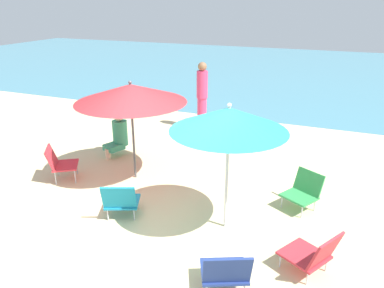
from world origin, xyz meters
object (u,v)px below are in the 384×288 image
Objects in this scene: beach_chair_d at (59,162)px; person_a at (202,95)px; person_b at (118,134)px; beach_chair_a at (121,200)px; umbrella_teal at (229,119)px; umbrella_red at (131,93)px; beach_chair_b at (313,254)px; beach_chair_c at (225,271)px; beach_chair_e at (303,190)px.

person_a reaches higher than beach_chair_d.
person_b is (-1.00, -2.28, -0.40)m from person_a.
beach_chair_a is at bearing -141.40° from person_a.
umbrella_red is at bearing 155.61° from umbrella_teal.
person_b reaches higher than beach_chair_d.
beach_chair_b is at bearing -24.69° from umbrella_red.
umbrella_teal is 4.49m from person_a.
beach_chair_a is at bearing 53.20° from person_b.
umbrella_red is at bearing 66.55° from person_b.
beach_chair_c is 3.97m from beach_chair_d.
beach_chair_d is at bearing 45.55° from beach_chair_a.
umbrella_teal is 2.65× the size of beach_chair_a.
beach_chair_d is at bearing 41.83° from beach_chair_c.
beach_chair_c is 5.79m from person_a.
beach_chair_a is 1.85m from beach_chair_d.
person_b is (-3.28, 3.02, 0.16)m from beach_chair_c.
umbrella_teal is 2.66× the size of beach_chair_d.
umbrella_teal is 1.93m from beach_chair_b.
person_b is at bearing 136.30° from umbrella_red.
person_a is (1.35, 3.69, 0.51)m from beach_chair_d.
umbrella_red is at bearing -7.15° from beach_chair_d.
umbrella_red is 1.16× the size of person_a.
beach_chair_a is at bearing -31.86° from beach_chair_e.
beach_chair_c is at bearing 15.43° from beach_chair_e.
beach_chair_c is 1.03× the size of beach_chair_d.
beach_chair_a is 0.98× the size of beach_chair_c.
umbrella_red is at bearing -0.97° from beach_chair_a.
person_a reaches higher than person_b.
person_a is (0.15, 3.10, -0.72)m from umbrella_red.
beach_chair_a is (0.51, -1.29, -1.29)m from umbrella_red.
beach_chair_c is at bearing -57.28° from beach_chair_d.
beach_chair_c is (0.40, -1.28, -1.33)m from umbrella_teal.
beach_chair_d is at bearing -166.28° from person_a.
umbrella_red is at bearing 5.01° from beach_chair_b.
beach_chair_d is (-3.23, 0.32, -1.28)m from umbrella_teal.
person_b is at bearing 0.35° from beach_chair_b.
beach_chair_e is (2.48, 1.34, 0.00)m from beach_chair_a.
beach_chair_c is at bearing 68.20° from beach_chair_b.
beach_chair_d is at bearing -153.70° from umbrella_red.
umbrella_teal reaches higher than beach_chair_d.
umbrella_red is 1.89m from beach_chair_a.
beach_chair_e is (0.57, 2.25, -0.00)m from beach_chair_c.
umbrella_teal is 3.56m from person_b.
beach_chair_a is at bearing -68.46° from umbrella_red.
beach_chair_a is at bearing -166.13° from umbrella_teal.
umbrella_teal reaches higher than person_a.
umbrella_red reaches higher than beach_chair_b.
umbrella_red is 3.26m from beach_chair_e.
person_a is (-0.36, 4.39, 0.56)m from beach_chair_a.
person_b reaches higher than beach_chair_c.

